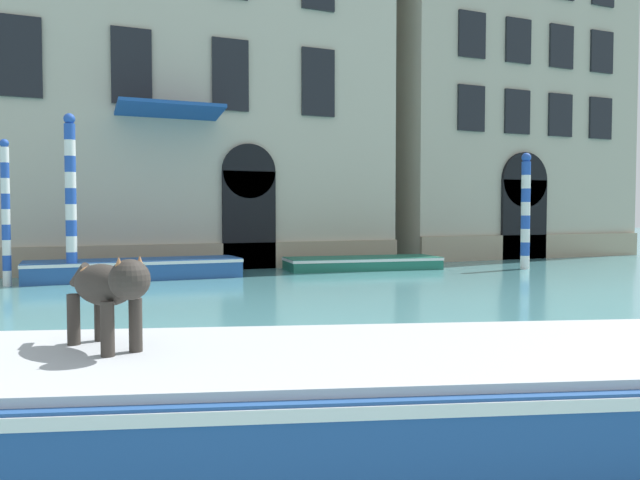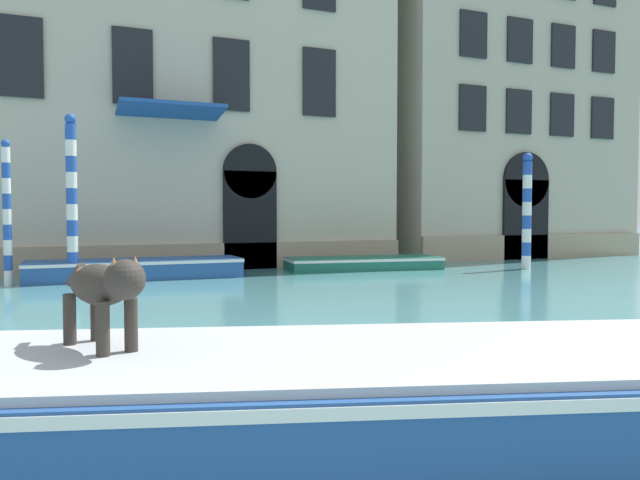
{
  "view_description": "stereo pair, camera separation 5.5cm",
  "coord_description": "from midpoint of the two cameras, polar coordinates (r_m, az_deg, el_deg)",
  "views": [
    {
      "loc": [
        -0.07,
        1.03,
        1.75
      ],
      "look_at": [
        4.71,
        12.35,
        1.2
      ],
      "focal_mm": 35.0,
      "sensor_mm": 36.0,
      "label": 1
    },
    {
      "loc": [
        -0.02,
        1.01,
        1.75
      ],
      "look_at": [
        4.71,
        12.35,
        1.2
      ],
      "focal_mm": 35.0,
      "sensor_mm": 36.0,
      "label": 2
    }
  ],
  "objects": [
    {
      "name": "palazzo_left",
      "position": [
        22.66,
        -13.79,
        18.67
      ],
      "size": [
        14.3,
        7.4,
        16.16
      ],
      "color": "#BCB29E",
      "rests_on": "ground_plane"
    },
    {
      "name": "palazzo_right",
      "position": [
        27.96,
        15.35,
        15.83
      ],
      "size": [
        10.25,
        6.13,
        16.45
      ],
      "color": "#B2A893",
      "rests_on": "ground_plane"
    },
    {
      "name": "boat_foreground",
      "position": [
        4.77,
        1.93,
        -14.02
      ],
      "size": [
        8.46,
        4.51,
        0.74
      ],
      "rotation": [
        0.0,
        0.0,
        -0.3
      ],
      "color": "#234C8C",
      "rests_on": "ground_plane"
    },
    {
      "name": "dog_on_deck",
      "position": [
        4.86,
        -18.86,
        -4.1
      ],
      "size": [
        0.58,
        1.01,
        0.71
      ],
      "rotation": [
        0.0,
        0.0,
        -1.18
      ],
      "color": "#332D28",
      "rests_on": "boat_foreground"
    },
    {
      "name": "boat_moored_near_palazzo",
      "position": [
        17.05,
        -16.38,
        -2.52
      ],
      "size": [
        5.46,
        1.53,
        0.51
      ],
      "rotation": [
        0.0,
        0.0,
        -0.01
      ],
      "color": "#234C8C",
      "rests_on": "ground_plane"
    },
    {
      "name": "boat_moored_far",
      "position": [
        19.11,
        4.08,
        -2.09
      ],
      "size": [
        4.88,
        2.15,
        0.38
      ],
      "rotation": [
        0.0,
        0.0,
        -0.13
      ],
      "color": "#1E6651",
      "rests_on": "ground_plane"
    },
    {
      "name": "mooring_pole_0",
      "position": [
        16.33,
        -21.66,
        3.57
      ],
      "size": [
        0.27,
        0.27,
        4.14
      ],
      "color": "white",
      "rests_on": "ground_plane"
    },
    {
      "name": "mooring_pole_1",
      "position": [
        16.48,
        -26.62,
        2.29
      ],
      "size": [
        0.2,
        0.2,
        3.47
      ],
      "color": "white",
      "rests_on": "ground_plane"
    },
    {
      "name": "mooring_pole_2",
      "position": [
        20.14,
        18.46,
        2.58
      ],
      "size": [
        0.29,
        0.29,
        3.56
      ],
      "color": "white",
      "rests_on": "ground_plane"
    }
  ]
}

